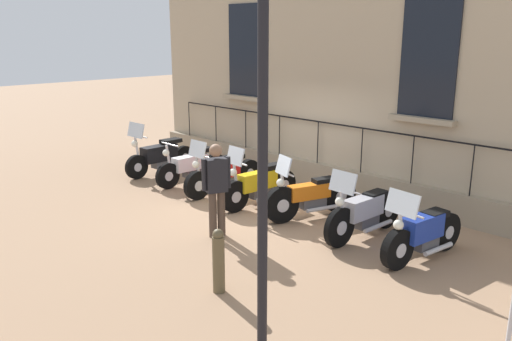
{
  "coord_description": "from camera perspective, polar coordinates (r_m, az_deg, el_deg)",
  "views": [
    {
      "loc": [
        7.23,
        7.23,
        3.54
      ],
      "look_at": [
        -0.04,
        0.0,
        0.8
      ],
      "focal_mm": 36.38,
      "sensor_mm": 36.0,
      "label": 1
    }
  ],
  "objects": [
    {
      "name": "motorcycle_red",
      "position": [
        11.74,
        -3.66,
        -0.41
      ],
      "size": [
        2.17,
        0.63,
        1.3
      ],
      "color": "black",
      "rests_on": "ground_plane"
    },
    {
      "name": "motorcycle_orange",
      "position": [
        10.2,
        6.0,
        -2.88
      ],
      "size": [
        1.99,
        0.85,
        1.31
      ],
      "color": "black",
      "rests_on": "ground_plane"
    },
    {
      "name": "ground_plane",
      "position": [
        10.83,
        -0.15,
        -4.13
      ],
      "size": [
        60.0,
        60.0,
        0.0
      ],
      "primitive_type": "plane",
      "color": "#9E7A5B"
    },
    {
      "name": "pedestrian_standing",
      "position": [
        9.09,
        -4.37,
        -1.61
      ],
      "size": [
        0.5,
        0.34,
        1.69
      ],
      "color": "#47382D",
      "rests_on": "ground_plane"
    },
    {
      "name": "motorcycle_black",
      "position": [
        13.55,
        -10.5,
        1.59
      ],
      "size": [
        2.1,
        0.75,
        1.41
      ],
      "color": "black",
      "rests_on": "ground_plane"
    },
    {
      "name": "motorcycle_blue",
      "position": [
        8.72,
        17.82,
        -6.64
      ],
      "size": [
        1.9,
        0.71,
        1.24
      ],
      "color": "black",
      "rests_on": "ground_plane"
    },
    {
      "name": "building_facade",
      "position": [
        12.1,
        8.39,
        14.39
      ],
      "size": [
        0.82,
        11.36,
        7.09
      ],
      "color": "tan",
      "rests_on": "ground_plane"
    },
    {
      "name": "motorcycle_silver",
      "position": [
        9.37,
        11.76,
        -4.54
      ],
      "size": [
        2.06,
        0.63,
        1.32
      ],
      "color": "black",
      "rests_on": "ground_plane"
    },
    {
      "name": "lamppost",
      "position": [
        4.67,
        0.79,
        15.2
      ],
      "size": [
        0.36,
        1.06,
        5.04
      ],
      "color": "black",
      "rests_on": "ground_plane"
    },
    {
      "name": "bollard",
      "position": [
        7.32,
        -4.14,
        -9.85
      ],
      "size": [
        0.17,
        0.17,
        0.94
      ],
      "color": "brown",
      "rests_on": "ground_plane"
    },
    {
      "name": "motorcycle_white",
      "position": [
        12.58,
        -7.08,
        0.49
      ],
      "size": [
        2.04,
        0.64,
        1.06
      ],
      "color": "black",
      "rests_on": "ground_plane"
    },
    {
      "name": "motorcycle_yellow",
      "position": [
        10.85,
        0.29,
        -1.66
      ],
      "size": [
        1.99,
        0.58,
        1.34
      ],
      "color": "black",
      "rests_on": "ground_plane"
    }
  ]
}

